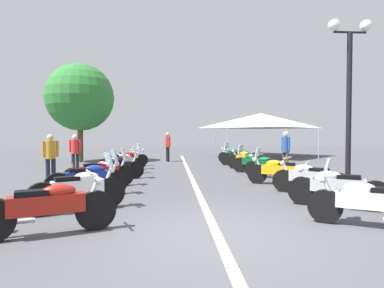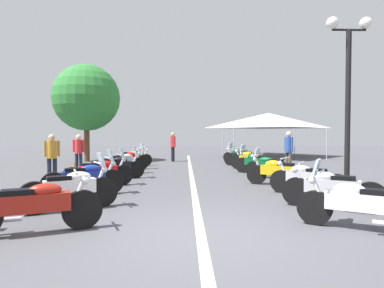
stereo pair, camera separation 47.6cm
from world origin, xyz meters
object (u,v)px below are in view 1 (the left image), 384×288
bystander_1 (286,148)px  roadside_tree_0 (80,97)px  motorcycle_left_row_0 (48,207)px  bystander_3 (168,144)px  motorcycle_left_row_7 (129,158)px  traffic_cone_2 (73,171)px  motorcycle_right_row_4 (269,166)px  motorcycle_right_row_5 (254,162)px  street_lamp_twin_globe (349,75)px  motorcycle_left_row_2 (89,179)px  motorcycle_right_row_2 (310,178)px  motorcycle_right_row_3 (279,171)px  motorcycle_left_row_3 (100,172)px  event_tent (261,121)px  motorcycle_left_row_5 (121,163)px  traffic_cone_0 (343,182)px  motorcycle_left_row_4 (116,167)px  motorcycle_right_row_1 (337,187)px  bystander_2 (75,150)px  motorcycle_right_row_7 (238,157)px  motorcycle_right_row_8 (234,155)px  motorcycle_right_row_6 (247,159)px  motorcycle_left_row_6 (125,160)px  motorcycle_right_row_0 (369,202)px  bystander_0 (51,154)px  motorcycle_left_row_1 (79,189)px

bystander_1 → roadside_tree_0: 12.25m
motorcycle_left_row_0 → bystander_3: size_ratio=1.19×
motorcycle_left_row_7 → traffic_cone_2: (-4.33, 1.52, -0.16)m
bystander_1 → motorcycle_right_row_4: bearing=33.9°
motorcycle_right_row_5 → street_lamp_twin_globe: size_ratio=0.35×
motorcycle_left_row_0 → motorcycle_left_row_2: (3.24, 0.20, 0.01)m
motorcycle_right_row_2 → motorcycle_right_row_3: motorcycle_right_row_3 is taller
motorcycle_left_row_3 → roadside_tree_0: size_ratio=0.35×
event_tent → motorcycle_left_row_3: bearing=146.5°
motorcycle_left_row_5 → traffic_cone_0: size_ratio=2.97×
motorcycle_left_row_4 → motorcycle_left_row_5: 1.39m
motorcycle_left_row_5 → motorcycle_right_row_1: (-6.19, -5.75, -0.01)m
bystander_2 → street_lamp_twin_globe: bearing=-115.4°
motorcycle_left_row_3 → motorcycle_right_row_7: 8.50m
motorcycle_right_row_8 → motorcycle_right_row_4: bearing=126.2°
traffic_cone_2 → motorcycle_right_row_1: bearing=-125.1°
motorcycle_left_row_4 → roadside_tree_0: roadside_tree_0 is taller
motorcycle_left_row_7 → motorcycle_right_row_6: motorcycle_right_row_6 is taller
motorcycle_right_row_2 → event_tent: event_tent is taller
motorcycle_left_row_6 → event_tent: bearing=16.5°
motorcycle_left_row_2 → motorcycle_right_row_2: size_ratio=1.15×
motorcycle_left_row_3 → motorcycle_right_row_3: bearing=-23.7°
traffic_cone_2 → motorcycle_right_row_0: bearing=-133.3°
motorcycle_left_row_0 → motorcycle_left_row_7: bearing=68.6°
motorcycle_right_row_4 → motorcycle_left_row_4: bearing=38.1°
motorcycle_left_row_0 → roadside_tree_0: bearing=81.5°
motorcycle_right_row_3 → roadside_tree_0: 13.29m
street_lamp_twin_globe → bystander_0: 9.61m
motorcycle_right_row_4 → traffic_cone_2: size_ratio=2.66×
motorcycle_left_row_1 → motorcycle_left_row_6: 7.86m
bystander_0 → traffic_cone_0: bearing=43.7°
motorcycle_right_row_1 → motorcycle_right_row_2: size_ratio=1.12×
motorcycle_right_row_0 → motorcycle_right_row_7: (10.99, -0.01, 0.01)m
motorcycle_left_row_7 → roadside_tree_0: roadside_tree_0 is taller
motorcycle_left_row_5 → traffic_cone_2: size_ratio=2.97×
bystander_3 → motorcycle_left_row_5: bearing=51.5°
motorcycle_right_row_2 → motorcycle_right_row_5: (4.75, 0.29, 0.01)m
motorcycle_left_row_0 → motorcycle_right_row_8: bearing=44.1°
motorcycle_left_row_5 → bystander_2: bystander_2 is taller
motorcycle_left_row_2 → traffic_cone_0: (0.10, -6.97, -0.19)m
motorcycle_left_row_3 → motorcycle_right_row_0: motorcycle_left_row_3 is taller
motorcycle_right_row_8 → bystander_2: 8.75m
motorcycle_left_row_7 → motorcycle_right_row_0: bearing=-86.0°
motorcycle_left_row_7 → motorcycle_right_row_4: motorcycle_left_row_7 is taller
motorcycle_right_row_0 → bystander_3: bystander_3 is taller
motorcycle_right_row_1 → bystander_1: size_ratio=1.10×
motorcycle_right_row_2 → motorcycle_right_row_3: 1.65m
motorcycle_left_row_0 → motorcycle_right_row_3: bearing=19.0°
motorcycle_left_row_4 → roadside_tree_0: 9.02m
motorcycle_right_row_4 → roadside_tree_0: roadside_tree_0 is taller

